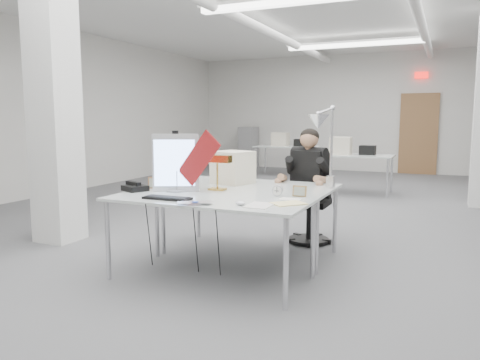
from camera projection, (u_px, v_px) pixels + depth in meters
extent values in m
cube|color=#535356|center=(294.00, 224.00, 6.53)|extent=(10.00, 14.00, 0.02)
cube|color=silver|center=(372.00, 113.00, 12.67)|extent=(10.00, 0.02, 3.20)
cube|color=silver|center=(26.00, 110.00, 8.34)|extent=(0.02, 14.00, 3.20)
cube|color=white|center=(54.00, 106.00, 5.43)|extent=(0.45, 0.45, 3.20)
cube|color=brown|center=(419.00, 134.00, 12.20)|extent=(0.95, 0.08, 2.10)
cube|color=red|center=(421.00, 75.00, 11.96)|extent=(0.32, 0.06, 0.16)
cylinder|color=silver|center=(216.00, 7.00, 6.62)|extent=(0.16, 13.60, 0.16)
cube|color=white|center=(297.00, 1.00, 6.14)|extent=(2.80, 0.14, 0.08)
cube|color=white|center=(354.00, 45.00, 9.76)|extent=(2.80, 0.14, 0.08)
cube|color=silver|center=(210.00, 199.00, 4.17)|extent=(1.80, 0.90, 0.02)
cube|color=silver|center=(250.00, 186.00, 4.98)|extent=(1.80, 0.90, 0.02)
cube|color=silver|center=(351.00, 155.00, 9.07)|extent=(1.60, 0.80, 0.02)
cube|color=silver|center=(288.00, 147.00, 11.87)|extent=(1.60, 0.80, 0.02)
cube|color=gray|center=(248.00, 147.00, 13.88)|extent=(0.45, 0.55, 1.20)
cube|color=silver|center=(176.00, 163.00, 4.48)|extent=(0.42, 0.23, 0.55)
cube|color=maroon|center=(199.00, 158.00, 4.33)|extent=(0.49, 0.09, 0.53)
cube|color=black|center=(167.00, 198.00, 4.06)|extent=(0.43, 0.16, 0.02)
imported|color=#B7B7BC|center=(195.00, 204.00, 3.77)|extent=(0.34, 0.31, 0.02)
ellipsoid|color=silver|center=(240.00, 203.00, 3.78)|extent=(0.10, 0.08, 0.03)
cube|color=black|center=(135.00, 188.00, 4.54)|extent=(0.28, 0.26, 0.05)
cube|color=#976541|center=(156.00, 183.00, 4.69)|extent=(0.15, 0.11, 0.12)
cube|color=#AF834B|center=(300.00, 191.00, 4.20)|extent=(0.13, 0.04, 0.10)
cylinder|color=#B2B2B6|center=(278.00, 191.00, 4.23)|extent=(0.10, 0.04, 0.10)
cube|color=silver|center=(260.00, 205.00, 3.77)|extent=(0.20, 0.28, 0.01)
cube|color=#EEDC8E|center=(288.00, 203.00, 3.84)|extent=(0.32, 0.33, 0.01)
cube|color=silver|center=(290.00, 199.00, 4.05)|extent=(0.19, 0.14, 0.01)
cube|color=beige|center=(233.00, 167.00, 5.05)|extent=(0.45, 0.44, 0.35)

